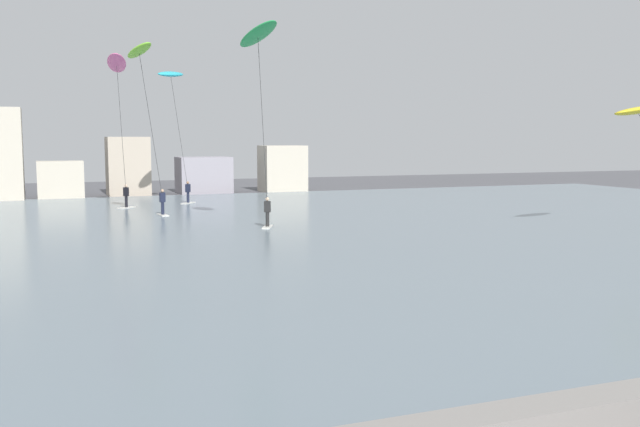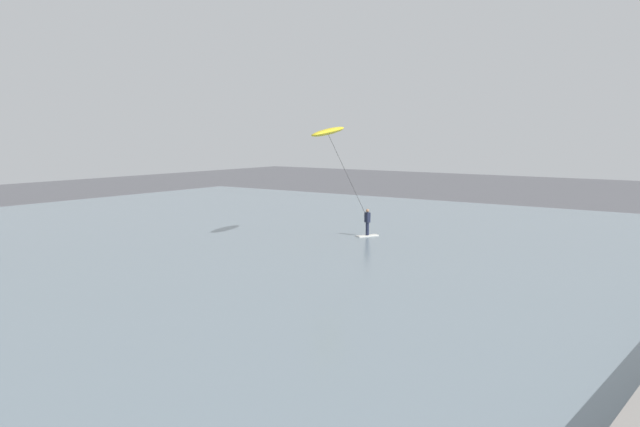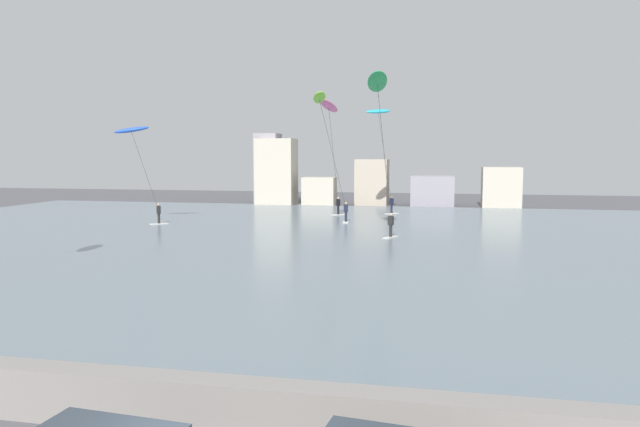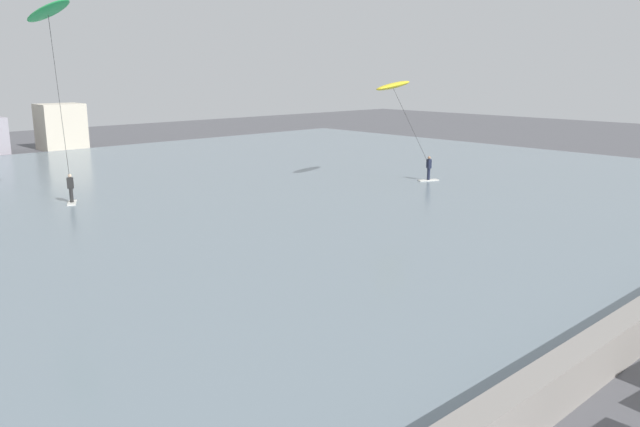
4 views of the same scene
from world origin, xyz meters
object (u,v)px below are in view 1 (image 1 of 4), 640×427
object	(u,v)px
kitesurfer_cyan	(173,90)
kitesurfer_green	(259,47)
kitesurfer_lime	(142,69)
kitesurfer_pink	(117,73)

from	to	relation	value
kitesurfer_cyan	kitesurfer_green	world-z (taller)	kitesurfer_green
kitesurfer_green	kitesurfer_cyan	bearing A→B (deg)	95.48
kitesurfer_cyan	kitesurfer_green	distance (m)	16.51
kitesurfer_lime	kitesurfer_pink	world-z (taller)	kitesurfer_pink
kitesurfer_lime	kitesurfer_green	size ratio (longest dim) A/B	0.96
kitesurfer_pink	kitesurfer_cyan	bearing A→B (deg)	35.85
kitesurfer_lime	kitesurfer_cyan	size ratio (longest dim) A/B	1.05
kitesurfer_cyan	kitesurfer_pink	bearing A→B (deg)	-144.15
kitesurfer_pink	kitesurfer_green	bearing A→B (deg)	-67.02
kitesurfer_pink	kitesurfer_cyan	distance (m)	5.14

